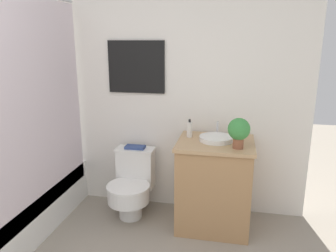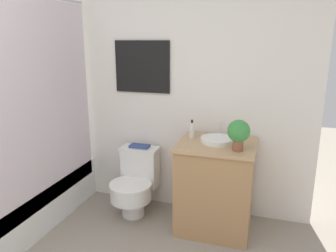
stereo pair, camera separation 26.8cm
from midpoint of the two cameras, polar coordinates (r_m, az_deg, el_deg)
name	(u,v)px [view 2 (the right image)]	position (r m, az deg, el deg)	size (l,w,h in m)	color
wall_back	(142,80)	(3.19, -2.05, 7.94)	(3.25, 0.07, 2.50)	white
shower_area	(30,194)	(3.24, -20.71, -11.04)	(0.56, 1.42, 1.98)	white
toilet	(135,182)	(3.18, -3.30, -9.84)	(0.40, 0.53, 0.62)	white
vanity	(215,186)	(2.95, 10.89, -10.28)	(0.65, 0.57, 0.79)	#AD7F51
sink	(218,140)	(2.82, 11.35, -2.43)	(0.29, 0.32, 0.13)	white
soap_bottle	(192,130)	(2.90, 6.84, -0.72)	(0.05, 0.05, 0.16)	silver
potted_plant	(239,133)	(2.61, 15.10, -1.14)	(0.18, 0.18, 0.25)	brown
book_on_tank	(140,146)	(3.17, -2.55, -3.56)	(0.19, 0.10, 0.02)	#33477F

